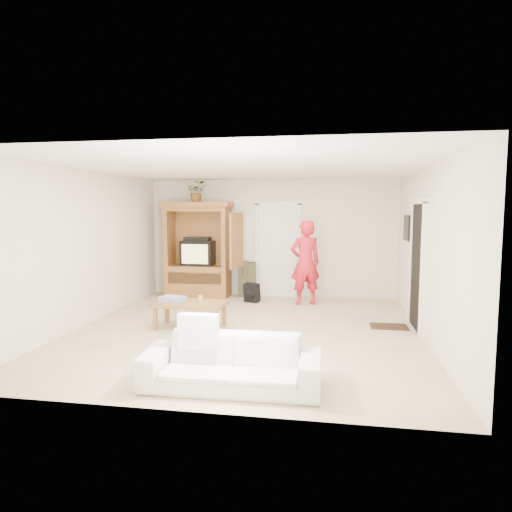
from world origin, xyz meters
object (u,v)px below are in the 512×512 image
Objects in this scene: armoire at (199,256)px; sofa at (231,363)px; coffee_table at (190,305)px; man at (305,263)px.

sofa is (1.86, -5.02, -0.62)m from armoire.
coffee_table is (-1.23, 2.36, 0.10)m from sofa.
armoire is 2.43m from man.
man is 4.61m from sofa.
armoire reaches higher than coffee_table.
man is (2.39, -0.48, -0.04)m from armoire.
armoire is at bearing 105.45° from coffee_table.
sofa is at bearing 61.46° from man.
coffee_table is at bearing -76.53° from armoire.
man is 1.45× the size of coffee_table.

